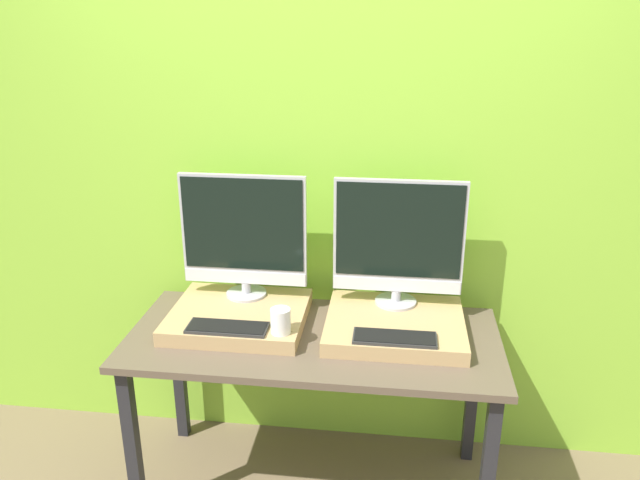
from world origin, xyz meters
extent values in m
cube|color=#8CC638|center=(0.00, 0.74, 1.30)|extent=(8.00, 0.04, 2.60)
cube|color=brown|center=(0.00, 0.34, 0.74)|extent=(1.50, 0.67, 0.03)
cube|color=#232328|center=(-0.69, 0.06, 0.36)|extent=(0.05, 0.05, 0.72)
cube|color=#232328|center=(0.69, 0.06, 0.36)|extent=(0.05, 0.05, 0.72)
cube|color=#232328|center=(-0.69, 0.61, 0.36)|extent=(0.05, 0.05, 0.72)
cube|color=#232328|center=(0.69, 0.61, 0.36)|extent=(0.05, 0.05, 0.72)
cube|color=tan|center=(-0.33, 0.41, 0.78)|extent=(0.56, 0.49, 0.06)
cylinder|color=#B2B2B7|center=(-0.33, 0.55, 0.82)|extent=(0.18, 0.18, 0.01)
cylinder|color=#B2B2B7|center=(-0.33, 0.55, 0.85)|extent=(0.04, 0.04, 0.05)
cube|color=#B2B2B7|center=(-0.33, 0.55, 1.11)|extent=(0.54, 0.02, 0.48)
cube|color=black|center=(-0.33, 0.54, 1.14)|extent=(0.51, 0.00, 0.40)
cube|color=silver|center=(-0.33, 0.54, 0.90)|extent=(0.53, 0.00, 0.06)
cube|color=#2D2D2D|center=(-0.33, 0.24, 0.82)|extent=(0.32, 0.12, 0.01)
cube|color=black|center=(-0.33, 0.24, 0.83)|extent=(0.30, 0.11, 0.00)
cylinder|color=white|center=(-0.11, 0.24, 0.86)|extent=(0.08, 0.08, 0.10)
cube|color=tan|center=(0.33, 0.41, 0.78)|extent=(0.56, 0.49, 0.06)
cylinder|color=#B2B2B7|center=(0.33, 0.55, 0.82)|extent=(0.18, 0.18, 0.01)
cylinder|color=#B2B2B7|center=(0.33, 0.55, 0.85)|extent=(0.04, 0.04, 0.05)
cube|color=#B2B2B7|center=(0.33, 0.55, 1.11)|extent=(0.54, 0.02, 0.48)
cube|color=black|center=(0.33, 0.54, 1.14)|extent=(0.51, 0.00, 0.40)
cube|color=silver|center=(0.33, 0.54, 0.90)|extent=(0.53, 0.00, 0.06)
cube|color=#2D2D2D|center=(0.33, 0.24, 0.82)|extent=(0.32, 0.12, 0.01)
cube|color=black|center=(0.33, 0.24, 0.83)|extent=(0.30, 0.11, 0.00)
camera|label=1|loc=(0.30, -1.87, 1.99)|focal=35.00mm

